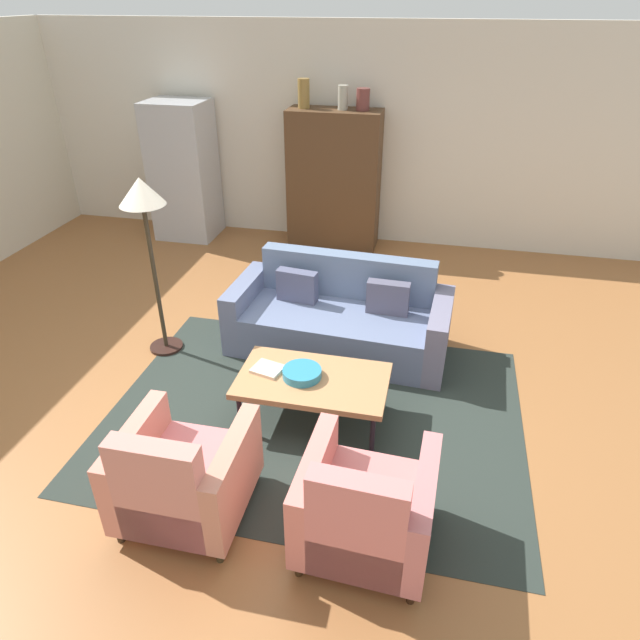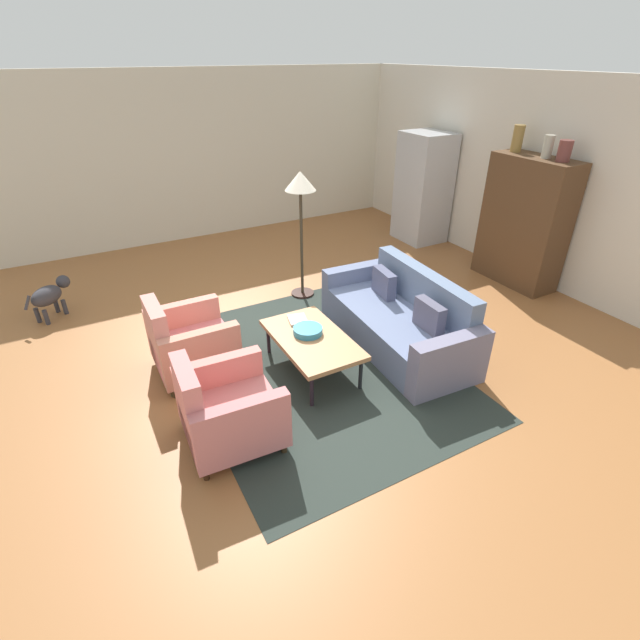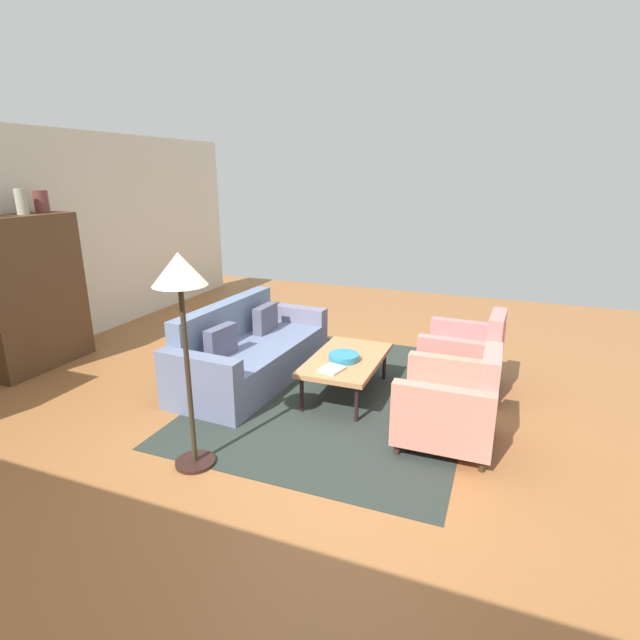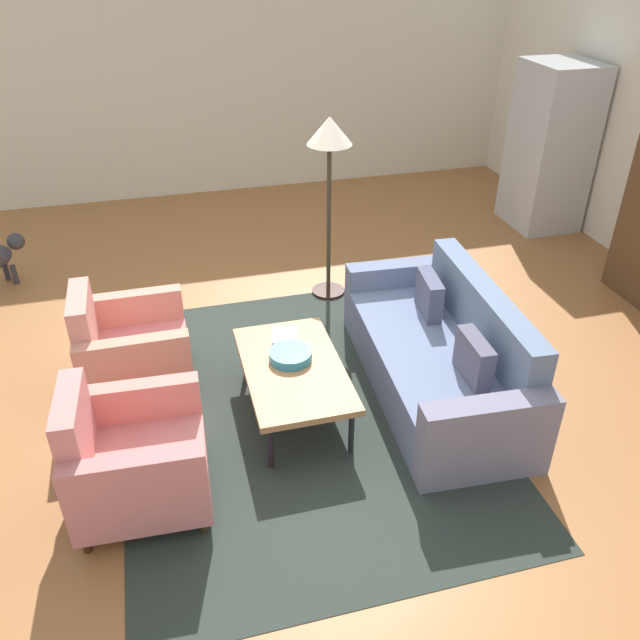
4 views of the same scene
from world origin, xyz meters
The scene contains 15 objects.
ground_plane centered at (0.00, 0.00, 0.00)m, with size 10.55×10.55×0.00m, color #9B6135.
wall_back centered at (0.00, 3.94, 1.40)m, with size 8.79×0.12×2.80m, color silver.
area_rug centered at (0.41, -0.08, 0.00)m, with size 3.40×2.60×0.01m, color #2A322D.
couch centered at (0.41, 1.05, 0.29)m, with size 2.15×1.02×0.86m.
coffee_table centered at (0.41, -0.13, 0.38)m, with size 1.20×0.70×0.42m.
armchair_left centered at (-0.19, -1.30, 0.34)m, with size 0.80×0.80×0.88m.
armchair_right centered at (1.01, -1.30, 0.34)m, with size 0.84×0.84×0.88m.
fruit_bowl centered at (0.32, -0.13, 0.45)m, with size 0.31×0.31×0.07m, color teal.
book_stack centered at (0.03, -0.11, 0.43)m, with size 0.27×0.25×0.03m.
cabinet centered at (-0.17, 3.59, 0.90)m, with size 1.20×0.51×1.80m.
vase_tall centered at (-0.57, 3.59, 1.97)m, with size 0.15×0.15×0.35m, color olive.
vase_round centered at (-0.07, 3.59, 1.94)m, with size 0.13×0.13×0.29m, color #ABA896.
vase_small centered at (0.18, 3.59, 1.93)m, with size 0.17×0.17×0.26m, color brown.
refrigerator centered at (-2.27, 3.49, 0.93)m, with size 0.80×0.73×1.85m.
floor_lamp centered at (-1.26, 0.59, 1.44)m, with size 0.40×0.40×1.72m.
Camera 1 is at (1.25, -3.64, 3.07)m, focal length 31.42 mm.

